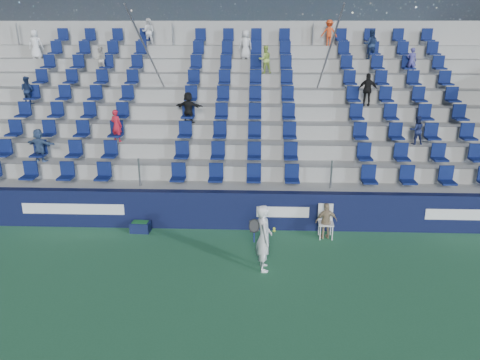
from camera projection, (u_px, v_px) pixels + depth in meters
The scene contains 7 objects.
ground at pixel (228, 280), 11.68m from camera, with size 70.00×70.00×0.00m, color #307148.
sponsor_wall at pixel (234, 210), 14.48m from camera, with size 24.00×0.32×1.20m.
grandstand at pixel (240, 127), 18.82m from camera, with size 24.00×8.17×6.63m.
tennis_player at pixel (264, 238), 11.93m from camera, with size 0.69×0.70×1.78m.
line_judge_chair at pixel (326, 218), 13.92m from camera, with size 0.46×0.47×1.01m.
line_judge at pixel (326, 221), 13.78m from camera, with size 0.65×0.27×1.12m, color tan.
ball_bin at pixel (141, 226), 14.34m from camera, with size 0.61×0.41×0.33m.
Camera 1 is at (0.70, -10.27, 6.08)m, focal length 35.00 mm.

